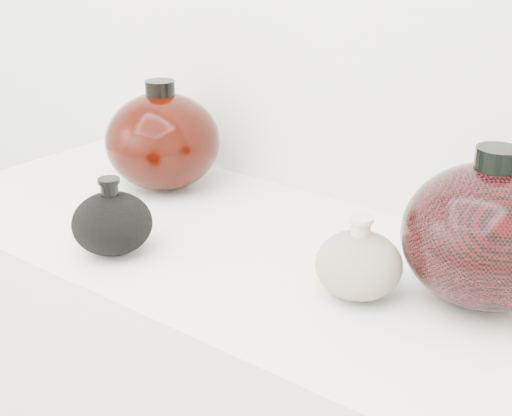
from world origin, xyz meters
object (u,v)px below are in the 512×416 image
Objects in this scene: left_round_pot at (163,141)px; right_round_pot at (487,235)px; cream_gourd_vase at (359,264)px; black_gourd_vase at (112,223)px.

right_round_pot reaches higher than left_round_pot.
right_round_pot is (0.64, -0.05, 0.00)m from left_round_pot.
left_round_pot is at bearing 164.57° from cream_gourd_vase.
black_gourd_vase is 0.38m from cream_gourd_vase.
black_gourd_vase is 0.49× the size of right_round_pot.
cream_gourd_vase is (0.37, 0.11, -0.00)m from black_gourd_vase.
left_round_pot reaches higher than cream_gourd_vase.
left_round_pot is at bearing 118.59° from black_gourd_vase.
black_gourd_vase is 0.54m from right_round_pot.
cream_gourd_vase is 0.52m from left_round_pot.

